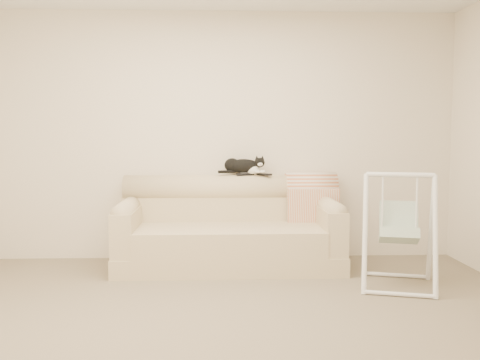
# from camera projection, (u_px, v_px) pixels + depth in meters

# --- Properties ---
(ground_plane) EXTENTS (5.00, 5.00, 0.00)m
(ground_plane) POSITION_uv_depth(u_px,v_px,m) (220.00, 322.00, 3.78)
(ground_plane) COLOR #706250
(ground_plane) RESTS_ON ground
(room_shell) EXTENTS (5.04, 4.04, 2.60)m
(room_shell) POSITION_uv_depth(u_px,v_px,m) (220.00, 104.00, 3.65)
(room_shell) COLOR beige
(room_shell) RESTS_ON ground
(sofa) EXTENTS (2.20, 0.93, 0.90)m
(sofa) POSITION_uv_depth(u_px,v_px,m) (229.00, 231.00, 5.36)
(sofa) COLOR #C2A997
(sofa) RESTS_ON ground
(remote_a) EXTENTS (0.19, 0.08, 0.03)m
(remote_a) POSITION_uv_depth(u_px,v_px,m) (245.00, 174.00, 5.55)
(remote_a) COLOR black
(remote_a) RESTS_ON sofa
(remote_b) EXTENTS (0.16, 0.15, 0.02)m
(remote_b) POSITION_uv_depth(u_px,v_px,m) (264.00, 174.00, 5.54)
(remote_b) COLOR black
(remote_b) RESTS_ON sofa
(tuxedo_cat) EXTENTS (0.50, 0.20, 0.19)m
(tuxedo_cat) POSITION_uv_depth(u_px,v_px,m) (243.00, 166.00, 5.56)
(tuxedo_cat) COLOR black
(tuxedo_cat) RESTS_ON sofa
(throw_blanket) EXTENTS (0.53, 0.38, 0.58)m
(throw_blanket) POSITION_uv_depth(u_px,v_px,m) (311.00, 191.00, 5.59)
(throw_blanket) COLOR #CB6D3F
(throw_blanket) RESTS_ON sofa
(baby_swing) EXTENTS (0.76, 0.79, 1.00)m
(baby_swing) POSITION_uv_depth(u_px,v_px,m) (399.00, 230.00, 4.62)
(baby_swing) COLOR white
(baby_swing) RESTS_ON ground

